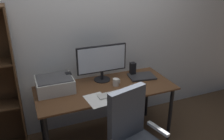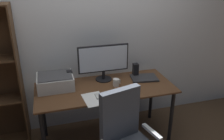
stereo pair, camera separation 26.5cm
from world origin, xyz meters
name	(u,v)px [view 2 (the right image)]	position (x,y,z in m)	size (l,w,h in m)	color
ground_plane	(106,138)	(0.00, 0.00, 0.00)	(12.00, 12.00, 0.00)	#4C3826
back_wall	(95,29)	(0.00, 0.51, 1.30)	(6.40, 0.10, 2.60)	silver
desk	(105,94)	(0.00, 0.00, 0.65)	(1.59, 0.68, 0.74)	#56351E
monitor	(103,60)	(0.03, 0.20, 1.00)	(0.61, 0.20, 0.44)	black
keyboard	(109,95)	(-0.01, -0.20, 0.75)	(0.29, 0.11, 0.02)	silver
mouse	(128,91)	(0.21, -0.19, 0.76)	(0.06, 0.10, 0.03)	black
coffee_mug	(116,82)	(0.13, 0.00, 0.78)	(0.09, 0.07, 0.09)	white
laptop	(144,78)	(0.52, 0.09, 0.75)	(0.32, 0.23, 0.02)	#2D2D30
speaker_left	(70,77)	(-0.38, 0.19, 0.82)	(0.06, 0.07, 0.17)	black
speaker_right	(135,70)	(0.44, 0.19, 0.82)	(0.06, 0.07, 0.17)	black
printer	(55,81)	(-0.55, 0.14, 0.82)	(0.40, 0.34, 0.16)	silver
paper_sheet	(94,99)	(-0.18, -0.23, 0.74)	(0.21, 0.30, 0.00)	white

